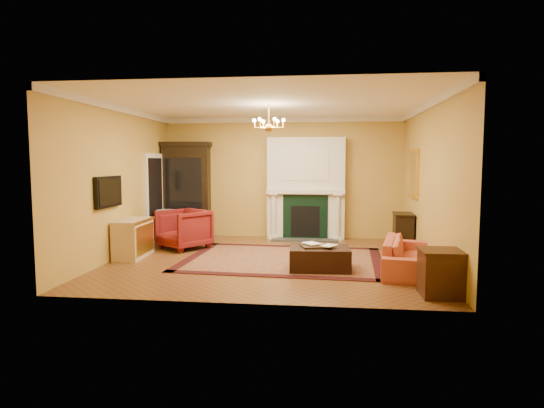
% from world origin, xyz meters
% --- Properties ---
extents(floor, '(6.00, 5.50, 0.02)m').
position_xyz_m(floor, '(0.00, 0.00, -0.01)').
color(floor, brown).
rests_on(floor, ground).
extents(ceiling, '(6.00, 5.50, 0.02)m').
position_xyz_m(ceiling, '(0.00, 0.00, 3.01)').
color(ceiling, white).
rests_on(ceiling, wall_back).
extents(wall_back, '(6.00, 0.02, 3.00)m').
position_xyz_m(wall_back, '(0.00, 2.76, 1.50)').
color(wall_back, gold).
rests_on(wall_back, floor).
extents(wall_front, '(6.00, 0.02, 3.00)m').
position_xyz_m(wall_front, '(0.00, -2.76, 1.50)').
color(wall_front, gold).
rests_on(wall_front, floor).
extents(wall_left, '(0.02, 5.50, 3.00)m').
position_xyz_m(wall_left, '(-3.01, 0.00, 1.50)').
color(wall_left, gold).
rests_on(wall_left, floor).
extents(wall_right, '(0.02, 5.50, 3.00)m').
position_xyz_m(wall_right, '(3.01, 0.00, 1.50)').
color(wall_right, gold).
rests_on(wall_right, floor).
extents(fireplace, '(1.90, 0.70, 2.50)m').
position_xyz_m(fireplace, '(0.60, 2.57, 1.19)').
color(fireplace, silver).
rests_on(fireplace, wall_back).
extents(crown_molding, '(6.00, 5.50, 0.12)m').
position_xyz_m(crown_molding, '(0.00, 0.96, 2.94)').
color(crown_molding, silver).
rests_on(crown_molding, ceiling).
extents(doorway, '(0.08, 1.05, 2.10)m').
position_xyz_m(doorway, '(-2.95, 1.70, 1.05)').
color(doorway, silver).
rests_on(doorway, wall_left).
extents(tv_panel, '(0.09, 0.95, 0.58)m').
position_xyz_m(tv_panel, '(-2.95, -0.60, 1.35)').
color(tv_panel, black).
rests_on(tv_panel, wall_left).
extents(gilt_mirror, '(0.06, 0.76, 1.05)m').
position_xyz_m(gilt_mirror, '(2.97, 1.40, 1.65)').
color(gilt_mirror, yellow).
rests_on(gilt_mirror, wall_right).
extents(chandelier, '(0.63, 0.55, 0.53)m').
position_xyz_m(chandelier, '(-0.00, 0.00, 2.61)').
color(chandelier, gold).
rests_on(chandelier, ceiling).
extents(oriental_rug, '(3.95, 3.05, 0.02)m').
position_xyz_m(oriental_rug, '(0.27, 0.07, 0.01)').
color(oriental_rug, '#4E1012').
rests_on(oriental_rug, floor).
extents(china_cabinet, '(1.19, 0.61, 2.29)m').
position_xyz_m(china_cabinet, '(-2.40, 2.49, 1.15)').
color(china_cabinet, black).
rests_on(china_cabinet, floor).
extents(wingback_armchair, '(1.26, 1.25, 0.95)m').
position_xyz_m(wingback_armchair, '(-2.00, 0.93, 0.48)').
color(wingback_armchair, maroon).
rests_on(wingback_armchair, floor).
extents(pedestal_table, '(0.44, 0.44, 0.79)m').
position_xyz_m(pedestal_table, '(-2.61, 1.49, 0.46)').
color(pedestal_table, black).
rests_on(pedestal_table, floor).
extents(commode, '(0.51, 1.03, 0.76)m').
position_xyz_m(commode, '(-2.73, -0.06, 0.38)').
color(commode, beige).
rests_on(commode, floor).
extents(coral_sofa, '(0.93, 2.03, 0.76)m').
position_xyz_m(coral_sofa, '(2.51, -0.62, 0.38)').
color(coral_sofa, '#BD5C3C').
rests_on(coral_sofa, floor).
extents(end_table, '(0.56, 0.56, 0.64)m').
position_xyz_m(end_table, '(2.72, -2.08, 0.32)').
color(end_table, '#35180E').
rests_on(end_table, floor).
extents(console_table, '(0.42, 0.70, 0.76)m').
position_xyz_m(console_table, '(2.78, 1.47, 0.38)').
color(console_table, black).
rests_on(console_table, floor).
extents(leather_ottoman, '(1.09, 0.82, 0.39)m').
position_xyz_m(leather_ottoman, '(0.99, -0.70, 0.21)').
color(leather_ottoman, black).
rests_on(leather_ottoman, oriental_rug).
extents(ottoman_tray, '(0.55, 0.48, 0.03)m').
position_xyz_m(ottoman_tray, '(0.91, -0.71, 0.42)').
color(ottoman_tray, black).
rests_on(ottoman_tray, leather_ottoman).
extents(book_a, '(0.20, 0.17, 0.32)m').
position_xyz_m(book_a, '(0.76, -0.70, 0.60)').
color(book_a, gray).
rests_on(book_a, ottoman_tray).
extents(book_b, '(0.19, 0.14, 0.29)m').
position_xyz_m(book_b, '(1.06, -0.71, 0.58)').
color(book_b, gray).
rests_on(book_b, ottoman_tray).
extents(topiary_left, '(0.15, 0.15, 0.41)m').
position_xyz_m(topiary_left, '(-0.03, 2.53, 1.46)').
color(topiary_left, gray).
rests_on(topiary_left, fireplace).
extents(topiary_right, '(0.18, 0.18, 0.48)m').
position_xyz_m(topiary_right, '(1.36, 2.53, 1.49)').
color(topiary_right, gray).
rests_on(topiary_right, fireplace).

